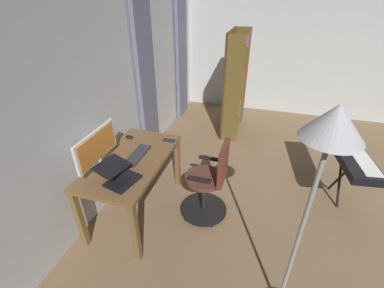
% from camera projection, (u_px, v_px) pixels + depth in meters
% --- Properties ---
extents(ground_plane, '(8.22, 8.22, 0.00)m').
position_uv_depth(ground_plane, '(366.00, 216.00, 3.13)').
color(ground_plane, olive).
extents(back_room_partition, '(5.88, 0.10, 2.76)m').
position_uv_depth(back_room_partition, '(115.00, 80.00, 3.19)').
color(back_room_partition, silver).
rests_on(back_room_partition, ground).
extents(left_room_partition, '(0.10, 6.32, 2.76)m').
position_uv_depth(left_room_partition, '(351.00, 48.00, 4.83)').
color(left_room_partition, silver).
rests_on(left_room_partition, ground).
extents(curtain_left_panel, '(0.50, 0.06, 2.37)m').
position_uv_depth(curtain_left_panel, '(182.00, 57.00, 5.07)').
color(curtain_left_panel, slate).
rests_on(curtain_left_panel, ground).
extents(curtain_right_panel, '(0.48, 0.06, 2.37)m').
position_uv_depth(curtain_right_panel, '(146.00, 81.00, 3.77)').
color(curtain_right_panel, slate).
rests_on(curtain_right_panel, ground).
extents(desk, '(1.28, 0.70, 0.75)m').
position_uv_depth(desk, '(132.00, 167.00, 2.89)').
color(desk, brown).
rests_on(desk, ground).
extents(office_chair, '(0.56, 0.56, 0.97)m').
position_uv_depth(office_chair, '(209.00, 183.00, 2.95)').
color(office_chair, black).
rests_on(office_chair, ground).
extents(computer_monitor, '(0.63, 0.18, 0.41)m').
position_uv_depth(computer_monitor, '(97.00, 147.00, 2.59)').
color(computer_monitor, white).
rests_on(computer_monitor, desk).
extents(computer_keyboard, '(0.43, 0.14, 0.02)m').
position_uv_depth(computer_keyboard, '(137.00, 155.00, 2.87)').
color(computer_keyboard, '#333338').
rests_on(computer_keyboard, desk).
extents(laptop, '(0.38, 0.41, 0.16)m').
position_uv_depth(laptop, '(119.00, 175.00, 2.49)').
color(laptop, black).
rests_on(laptop, desk).
extents(computer_mouse, '(0.06, 0.10, 0.04)m').
position_uv_depth(computer_mouse, '(129.00, 137.00, 3.21)').
color(computer_mouse, black).
rests_on(computer_mouse, desk).
extents(cell_phone_face_up, '(0.07, 0.14, 0.01)m').
position_uv_depth(cell_phone_face_up, '(169.00, 140.00, 3.16)').
color(cell_phone_face_up, '#232328').
rests_on(cell_phone_face_up, desk).
extents(bookshelf, '(0.85, 0.30, 1.77)m').
position_uv_depth(bookshelf, '(232.00, 84.00, 4.57)').
color(bookshelf, brown).
rests_on(bookshelf, ground).
extents(piano_keyboard, '(1.17, 0.48, 0.76)m').
position_uv_depth(piano_keyboard, '(349.00, 153.00, 3.05)').
color(piano_keyboard, black).
rests_on(piano_keyboard, ground).
extents(floor_lamp, '(0.33, 0.33, 1.86)m').
position_uv_depth(floor_lamp, '(326.00, 152.00, 1.44)').
color(floor_lamp, black).
rests_on(floor_lamp, ground).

